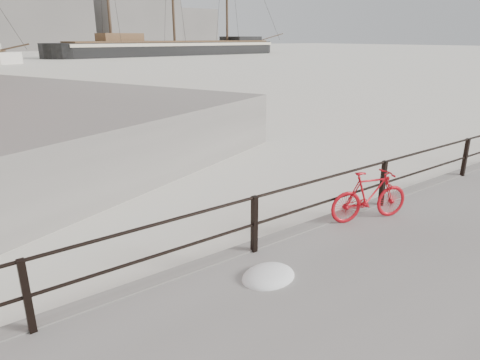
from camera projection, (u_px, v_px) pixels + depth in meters
ground at (454, 187)px, 11.47m from camera, size 400.00×400.00×0.00m
guardrail at (465, 157)px, 11.09m from camera, size 28.00×0.10×1.00m
bicycle at (370, 196)px, 8.38m from camera, size 1.69×0.76×1.02m
barque_black at (175, 55)px, 94.19m from camera, size 63.72×22.60×35.50m
industrial_west at (31, 18)px, 126.37m from camera, size 32.00×18.00×18.00m
industrial_mid at (135, 12)px, 149.05m from camera, size 26.00×20.00×24.00m
industrial_east at (186, 28)px, 167.47m from camera, size 20.00×16.00×14.00m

